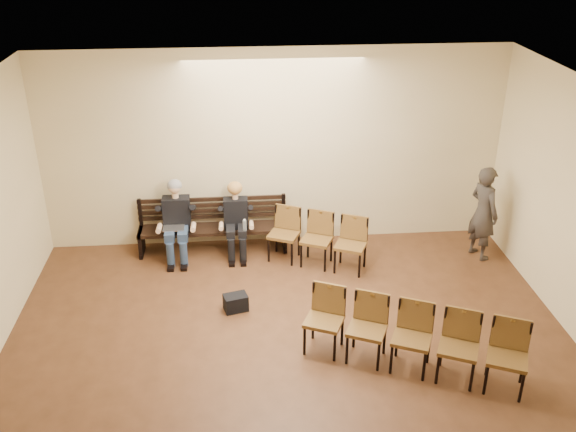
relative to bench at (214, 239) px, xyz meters
name	(u,v)px	position (x,y,z in m)	size (l,w,h in m)	color
room_walls	(300,213)	(1.11, -3.86, 2.31)	(8.02, 10.01, 3.51)	beige
bench	(214,239)	(0.00, 0.00, 0.00)	(2.60, 0.90, 0.45)	black
seated_man	(177,219)	(-0.61, -0.12, 0.47)	(0.57, 0.80, 1.38)	black
seated_woman	(236,222)	(0.41, -0.12, 0.38)	(0.52, 0.72, 1.20)	black
laptop	(174,229)	(-0.65, -0.27, 0.36)	(0.36, 0.28, 0.26)	#B3B4B8
water_bottle	(245,231)	(0.55, -0.41, 0.33)	(0.06, 0.06, 0.21)	silver
bag	(236,303)	(0.36, -1.92, -0.10)	(0.35, 0.24, 0.26)	black
passerby	(484,206)	(4.61, -0.60, 0.73)	(0.70, 0.46, 1.91)	#37322D
chair_row_front	(317,240)	(1.75, -0.65, 0.24)	(1.66, 0.50, 0.92)	brown
chair_row_back	(412,339)	(2.64, -3.48, 0.24)	(2.87, 0.51, 0.93)	brown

